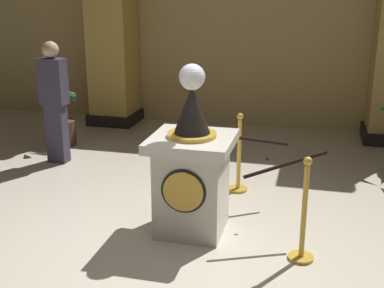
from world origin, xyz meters
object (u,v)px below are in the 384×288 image
at_px(stanchion_near, 303,225).
at_px(bystander_guest, 54,99).
at_px(stanchion_far, 239,164).
at_px(pedestal_clock, 192,171).
at_px(potted_palm_left, 60,127).

relative_size(stanchion_near, bystander_guest, 0.58).
relative_size(stanchion_far, bystander_guest, 0.57).
xyz_separation_m(pedestal_clock, stanchion_far, (0.30, 1.18, -0.31)).
bearing_deg(stanchion_far, bystander_guest, 170.71).
distance_m(pedestal_clock, bystander_guest, 2.92).
bearing_deg(stanchion_near, stanchion_far, 119.01).
xyz_separation_m(pedestal_clock, stanchion_near, (1.14, -0.33, -0.31)).
relative_size(potted_palm_left, bystander_guest, 0.57).
bearing_deg(stanchion_far, potted_palm_left, 158.75).
bearing_deg(bystander_guest, stanchion_near, -28.81).
bearing_deg(bystander_guest, pedestal_clock, -33.98).
bearing_deg(stanchion_far, stanchion_near, -60.99).
relative_size(stanchion_far, potted_palm_left, 1.02).
relative_size(pedestal_clock, stanchion_far, 1.75).
distance_m(pedestal_clock, stanchion_near, 1.22).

